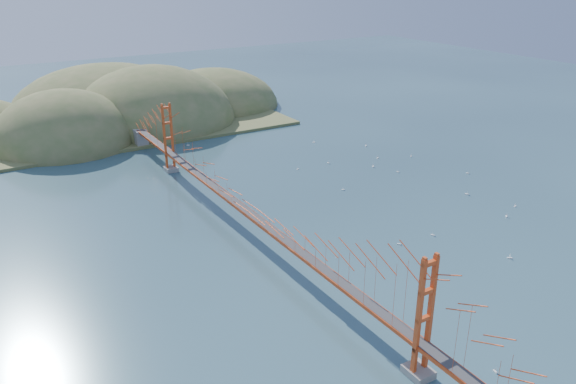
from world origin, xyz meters
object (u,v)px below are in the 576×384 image
sailboat_0 (433,234)px  sailboat_1 (398,171)px  bridge (252,188)px  sailboat_2 (510,257)px

sailboat_0 → sailboat_1: sailboat_0 is taller
bridge → sailboat_1: bearing=15.7°
sailboat_0 → sailboat_1: 23.84m
bridge → sailboat_0: (20.46, -11.32, -6.87)m
sailboat_2 → sailboat_0: size_ratio=1.09×
bridge → sailboat_2: (23.91, -20.60, -6.86)m
sailboat_2 → sailboat_0: 9.90m
bridge → sailboat_1: (32.66, 9.17, -6.87)m
bridge → sailboat_0: size_ratio=152.76×
bridge → sailboat_1: size_ratio=160.62×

